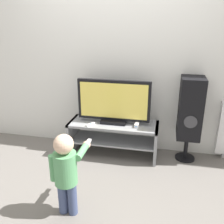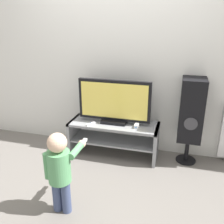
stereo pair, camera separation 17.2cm
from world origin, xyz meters
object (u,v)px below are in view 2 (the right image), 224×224
at_px(remote_primary, 91,124).
at_px(television, 114,102).
at_px(game_console, 137,124).
at_px(child, 60,167).
at_px(speaker_tower, 191,111).

bearing_deg(remote_primary, television, 29.93).
xyz_separation_m(game_console, remote_primary, (-0.57, -0.12, -0.01)).
xyz_separation_m(television, child, (-0.18, -1.15, -0.25)).
distance_m(television, speaker_tower, 0.93).
bearing_deg(speaker_tower, remote_primary, -170.08).
bearing_deg(speaker_tower, game_console, -172.36).
bearing_deg(remote_primary, game_console, 12.39).
bearing_deg(speaker_tower, child, -132.58).
xyz_separation_m(television, remote_primary, (-0.26, -0.15, -0.26)).
bearing_deg(television, child, -99.05).
height_order(television, remote_primary, television).
distance_m(television, game_console, 0.39).
bearing_deg(speaker_tower, television, -176.51).
bearing_deg(television, game_console, -5.09).
bearing_deg(television, speaker_tower, 3.49).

